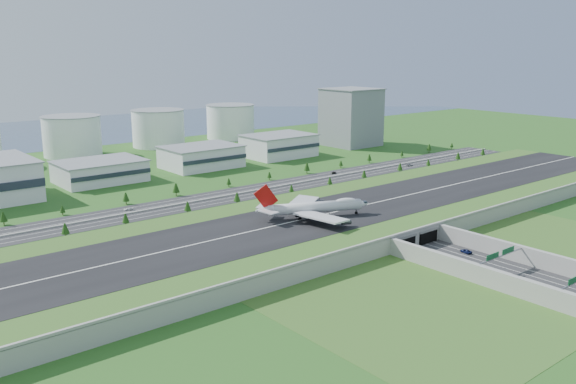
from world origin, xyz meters
TOP-DOWN VIEW (x-y plane):
  - ground at (0.00, 0.00)m, footprint 1200.00×1200.00m
  - airfield_deck at (0.00, -0.09)m, footprint 520.00×100.00m
  - underpass_road at (0.00, -99.42)m, footprint 38.80×120.40m
  - sign_gantry_near at (0.00, -95.04)m, footprint 38.70×0.70m
  - north_expressway at (0.00, 95.00)m, footprint 560.00×36.00m
  - tree_row at (20.11, 95.03)m, footprint 503.35×48.62m
  - hangar_mid_a at (-60.00, 190.00)m, footprint 58.00×42.00m
  - hangar_mid_b at (25.00, 190.00)m, footprint 58.00×42.00m
  - hangar_mid_c at (105.00, 190.00)m, footprint 58.00×42.00m
  - office_tower at (200.00, 195.00)m, footprint 46.00×46.00m
  - fuel_tank_b at (-35.00, 310.00)m, footprint 50.00×50.00m
  - fuel_tank_c at (50.00, 310.00)m, footprint 50.00×50.00m
  - fuel_tank_d at (135.00, 310.00)m, footprint 50.00×50.00m
  - bay_water at (0.00, 480.00)m, footprint 1200.00×260.00m
  - boeing_747 at (-23.08, -0.40)m, footprint 59.42×54.90m
  - car_0 at (-9.16, -93.85)m, footprint 2.05×4.18m
  - car_1 at (-7.71, -114.31)m, footprint 2.61×4.74m
  - car_2 at (10.44, -71.02)m, footprint 3.75×6.37m
  - car_5 at (89.15, 102.57)m, footprint 4.97×2.13m
  - car_6 at (159.28, 86.10)m, footprint 6.40×4.49m
  - car_7 at (-79.54, 102.30)m, footprint 5.84×4.23m

SIDE VIEW (x-z plane):
  - ground at x=0.00m, z-range 0.00..0.00m
  - bay_water at x=0.00m, z-range 0.00..0.06m
  - north_expressway at x=0.00m, z-range 0.00..0.12m
  - car_0 at x=-9.16m, z-range 0.12..1.49m
  - car_1 at x=-7.71m, z-range 0.12..1.60m
  - car_7 at x=-79.54m, z-range 0.12..1.69m
  - car_5 at x=89.15m, z-range 0.12..1.71m
  - car_6 at x=159.28m, z-range 0.12..1.74m
  - car_2 at x=10.44m, z-range 0.12..1.78m
  - underpass_road at x=0.00m, z-range -0.57..7.43m
  - airfield_deck at x=0.00m, z-range -0.48..8.72m
  - tree_row at x=20.11m, z-range 0.37..8.82m
  - sign_gantry_near at x=0.00m, z-range 2.05..11.85m
  - hangar_mid_a at x=-60.00m, z-range 0.00..15.00m
  - hangar_mid_b at x=25.00m, z-range 0.00..17.00m
  - hangar_mid_c at x=105.00m, z-range 0.00..19.00m
  - boeing_747 at x=-23.08m, z-range 3.78..23.38m
  - fuel_tank_b at x=-35.00m, z-range 0.00..35.00m
  - fuel_tank_c at x=50.00m, z-range 0.00..35.00m
  - fuel_tank_d at x=135.00m, z-range 0.00..35.00m
  - office_tower at x=200.00m, z-range 0.00..55.00m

